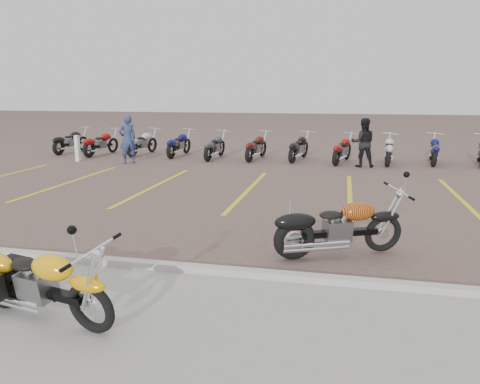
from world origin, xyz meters
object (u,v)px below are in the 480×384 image
(yellow_cruiser, at_px, (41,284))
(bollard, at_px, (77,148))
(person_b, at_px, (363,143))
(flame_cruiser, at_px, (335,229))
(person_a, at_px, (128,139))

(yellow_cruiser, relative_size, bollard, 2.11)
(yellow_cruiser, bearing_deg, person_b, 85.34)
(flame_cruiser, xyz_separation_m, person_a, (-7.76, 8.59, 0.45))
(yellow_cruiser, distance_m, flame_cruiser, 4.44)
(yellow_cruiser, height_order, person_a, person_a)
(yellow_cruiser, height_order, person_b, person_b)
(bollard, bearing_deg, person_b, 5.39)
(person_a, relative_size, bollard, 1.80)
(person_a, distance_m, bollard, 2.16)
(flame_cruiser, relative_size, person_b, 1.20)
(person_a, distance_m, person_b, 8.57)
(person_a, bearing_deg, yellow_cruiser, 68.17)
(flame_cruiser, height_order, person_a, person_a)
(flame_cruiser, bearing_deg, yellow_cruiser, -162.85)
(flame_cruiser, distance_m, bollard, 13.13)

